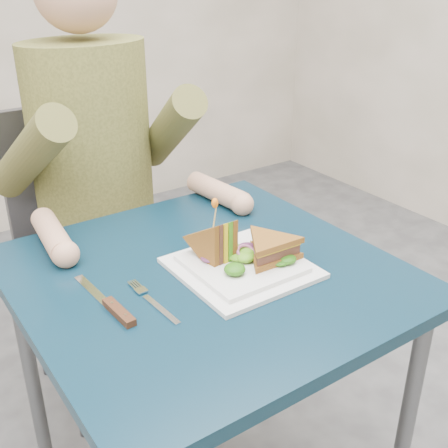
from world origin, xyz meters
TOP-DOWN VIEW (x-y plane):
  - table at (0.00, 0.00)m, footprint 0.75×0.75m
  - chair at (0.00, 0.68)m, footprint 0.42×0.40m
  - diner at (-0.00, 0.57)m, footprint 0.54×0.59m
  - plate at (0.06, -0.04)m, footprint 0.26×0.26m
  - sandwich_flat at (0.12, -0.06)m, footprint 0.15×0.15m
  - sandwich_upright at (0.03, 0.01)m, footprint 0.08×0.13m
  - fork at (-0.15, -0.05)m, footprint 0.02×0.18m
  - knife at (-0.22, -0.02)m, footprint 0.03×0.22m
  - toothpick at (0.03, 0.01)m, footprint 0.01×0.01m
  - toothpick_frill at (0.03, 0.01)m, footprint 0.01×0.01m
  - lettuce_spill at (0.07, -0.03)m, footprint 0.15×0.13m
  - onion_ring at (0.08, -0.03)m, footprint 0.04×0.04m

SIDE VIEW (x-z plane):
  - chair at x=0.00m, z-range 0.08..1.01m
  - table at x=0.00m, z-range 0.29..1.02m
  - fork at x=-0.15m, z-range 0.73..0.74m
  - knife at x=-0.22m, z-range 0.73..0.74m
  - plate at x=0.06m, z-range 0.73..0.75m
  - lettuce_spill at x=0.07m, z-range 0.75..0.77m
  - onion_ring at x=0.08m, z-range 0.75..0.78m
  - sandwich_flat at x=0.12m, z-range 0.75..0.80m
  - sandwich_upright at x=0.03m, z-range 0.72..0.85m
  - toothpick at x=0.03m, z-range 0.82..0.88m
  - toothpick_frill at x=0.03m, z-range 0.87..0.89m
  - diner at x=0.00m, z-range 0.54..1.29m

